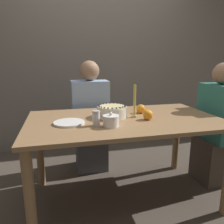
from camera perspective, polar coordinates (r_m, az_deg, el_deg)
ground_plane at (r=2.17m, az=3.02°, el=-21.34°), size 12.00×12.00×0.00m
wall_behind at (r=3.15m, az=-4.26°, el=14.53°), size 8.00×0.05×2.60m
dining_table at (r=1.88m, az=3.27°, el=-4.78°), size 1.61×0.93×0.76m
cake at (r=1.87m, az=0.00°, el=0.12°), size 0.26×0.26×0.11m
sugar_bowl at (r=1.60m, az=-0.29°, el=-2.34°), size 0.12×0.12×0.11m
sugar_shaker at (r=1.63m, az=-4.14°, el=-1.59°), size 0.06×0.06×0.12m
plate_stack at (r=1.72m, az=-11.15°, el=-2.77°), size 0.24×0.24×0.02m
candle at (r=1.86m, az=5.89°, el=2.02°), size 0.05×0.05×0.28m
orange_fruit_0 at (r=2.03m, az=7.52°, el=0.84°), size 0.08×0.08×0.08m
orange_fruit_1 at (r=1.81m, az=9.34°, el=-0.73°), size 0.08×0.08×0.08m
person_man_blue_shirt at (r=2.49m, az=-5.62°, el=-2.91°), size 0.40×0.34×1.23m
person_woman_floral at (r=2.46m, az=25.69°, el=-4.68°), size 0.34×0.40×1.22m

